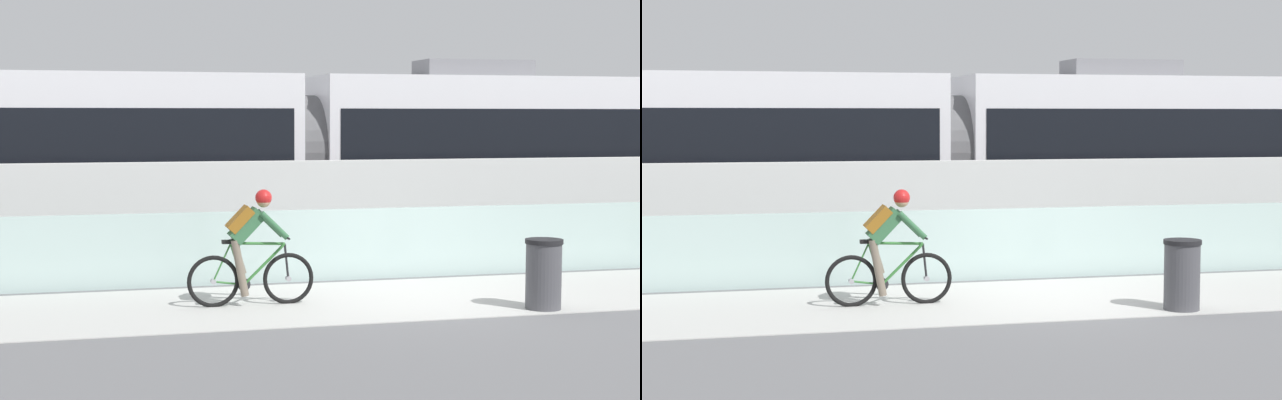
# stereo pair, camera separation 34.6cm
# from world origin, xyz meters

# --- Properties ---
(ground_plane) EXTENTS (200.00, 200.00, 0.00)m
(ground_plane) POSITION_xyz_m (0.00, 0.00, 0.00)
(ground_plane) COLOR slate
(bike_path_deck) EXTENTS (32.00, 3.20, 0.01)m
(bike_path_deck) POSITION_xyz_m (0.00, 0.00, 0.01)
(bike_path_deck) COLOR beige
(bike_path_deck) RESTS_ON ground
(glass_parapet) EXTENTS (32.00, 0.05, 1.14)m
(glass_parapet) POSITION_xyz_m (0.00, 1.85, 0.57)
(glass_parapet) COLOR #ADC6C1
(glass_parapet) RESTS_ON ground
(concrete_barrier_wall) EXTENTS (32.00, 0.36, 1.84)m
(concrete_barrier_wall) POSITION_xyz_m (0.00, 3.65, 0.92)
(concrete_barrier_wall) COLOR silver
(concrete_barrier_wall) RESTS_ON ground
(tram_rail_near) EXTENTS (32.00, 0.08, 0.01)m
(tram_rail_near) POSITION_xyz_m (0.00, 6.13, 0.00)
(tram_rail_near) COLOR #595654
(tram_rail_near) RESTS_ON ground
(tram_rail_far) EXTENTS (32.00, 0.08, 0.01)m
(tram_rail_far) POSITION_xyz_m (0.00, 7.57, 0.00)
(tram_rail_far) COLOR #595654
(tram_rail_far) RESTS_ON ground
(tram) EXTENTS (22.56, 2.54, 3.81)m
(tram) POSITION_xyz_m (-0.16, 6.85, 1.89)
(tram) COLOR silver
(tram) RESTS_ON ground
(cyclist_on_bike) EXTENTS (1.77, 0.58, 1.61)m
(cyclist_on_bike) POSITION_xyz_m (-2.52, -0.00, 0.80)
(cyclist_on_bike) COLOR black
(cyclist_on_bike) RESTS_ON ground
(trash_bin) EXTENTS (0.51, 0.51, 0.96)m
(trash_bin) POSITION_xyz_m (1.26, -1.25, 0.48)
(trash_bin) COLOR #47474C
(trash_bin) RESTS_ON ground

